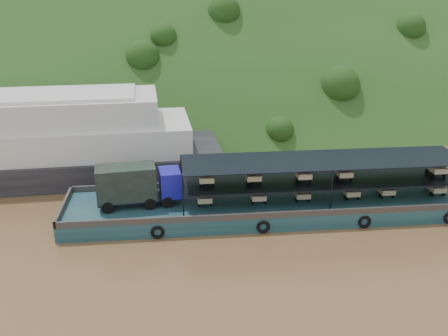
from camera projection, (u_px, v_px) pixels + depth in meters
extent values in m
plane|color=brown|center=(252.00, 216.00, 40.94)|extent=(160.00, 160.00, 0.00)
cube|color=#193B15|center=(214.00, 111.00, 74.46)|extent=(140.00, 39.60, 39.60)
cube|color=#12303F|center=(279.00, 206.00, 41.44)|extent=(35.00, 7.00, 1.20)
cube|color=#592D19|center=(272.00, 181.00, 44.31)|extent=(35.00, 0.20, 0.50)
cube|color=#592D19|center=(289.00, 214.00, 37.97)|extent=(35.00, 0.20, 0.50)
cube|color=#592D19|center=(64.00, 206.00, 39.39)|extent=(0.20, 7.00, 0.50)
torus|color=black|center=(158.00, 232.00, 37.15)|extent=(1.06, 0.26, 1.06)
torus|color=black|center=(263.00, 227.00, 37.95)|extent=(1.06, 0.26, 1.06)
torus|color=black|center=(365.00, 222.00, 38.75)|extent=(1.06, 0.26, 1.06)
cylinder|color=black|center=(108.00, 207.00, 38.58)|extent=(0.99, 0.44, 0.96)
cylinder|color=black|center=(108.00, 197.00, 40.43)|extent=(0.99, 0.44, 0.96)
cylinder|color=black|center=(150.00, 204.00, 39.25)|extent=(0.99, 0.44, 0.96)
cylinder|color=black|center=(148.00, 194.00, 41.09)|extent=(0.99, 0.44, 0.96)
cylinder|color=black|center=(167.00, 202.00, 39.52)|extent=(0.99, 0.44, 0.96)
cylinder|color=black|center=(165.00, 192.00, 41.37)|extent=(0.99, 0.44, 0.96)
cube|color=black|center=(139.00, 198.00, 39.96)|extent=(6.73, 2.83, 0.19)
cube|color=#1817A0|center=(170.00, 182.00, 40.09)|extent=(1.88, 2.48, 2.11)
cube|color=black|center=(180.00, 177.00, 40.12)|extent=(0.27, 1.92, 0.87)
cube|color=black|center=(126.00, 183.00, 39.28)|extent=(4.84, 2.81, 2.69)
cube|color=black|center=(322.00, 179.00, 41.00)|extent=(23.00, 5.00, 0.12)
cube|color=black|center=(324.00, 160.00, 40.42)|extent=(23.00, 5.00, 0.08)
cylinder|color=black|center=(183.00, 197.00, 37.52)|extent=(0.12, 0.12, 3.30)
cylinder|color=black|center=(181.00, 173.00, 42.18)|extent=(0.12, 0.12, 3.30)
cylinder|color=black|center=(332.00, 191.00, 38.67)|extent=(0.12, 0.12, 3.30)
cylinder|color=black|center=(314.00, 168.00, 43.33)|extent=(0.12, 0.12, 3.30)
cylinder|color=black|center=(439.00, 163.00, 44.48)|extent=(0.12, 0.12, 3.30)
cylinder|color=black|center=(203.00, 194.00, 41.49)|extent=(0.12, 0.52, 0.52)
cylinder|color=black|center=(199.00, 204.00, 39.76)|extent=(0.14, 0.52, 0.52)
cylinder|color=black|center=(211.00, 203.00, 39.86)|extent=(0.14, 0.52, 0.52)
cube|color=beige|center=(205.00, 198.00, 40.02)|extent=(1.15, 1.50, 0.44)
cube|color=red|center=(203.00, 190.00, 41.03)|extent=(0.55, 0.80, 0.80)
cube|color=red|center=(204.00, 185.00, 40.66)|extent=(0.50, 0.10, 0.10)
cylinder|color=black|center=(255.00, 192.00, 41.92)|extent=(0.12, 0.52, 0.52)
cylinder|color=black|center=(253.00, 201.00, 40.20)|extent=(0.14, 0.52, 0.52)
cylinder|color=black|center=(265.00, 201.00, 40.30)|extent=(0.14, 0.52, 0.52)
cube|color=beige|center=(258.00, 195.00, 40.46)|extent=(1.15, 1.50, 0.44)
cube|color=red|center=(256.00, 188.00, 41.46)|extent=(0.55, 0.80, 0.80)
cube|color=red|center=(256.00, 183.00, 41.10)|extent=(0.50, 0.10, 0.10)
cylinder|color=black|center=(297.00, 190.00, 42.29)|extent=(0.12, 0.52, 0.52)
cylinder|color=black|center=(297.00, 199.00, 40.56)|extent=(0.14, 0.52, 0.52)
cylinder|color=black|center=(309.00, 199.00, 40.66)|extent=(0.14, 0.52, 0.52)
cube|color=#C0B088|center=(302.00, 193.00, 40.82)|extent=(1.15, 1.50, 0.44)
cube|color=red|center=(298.00, 186.00, 41.83)|extent=(0.55, 0.80, 0.80)
cube|color=red|center=(299.00, 181.00, 41.47)|extent=(0.50, 0.10, 0.10)
cylinder|color=black|center=(345.00, 188.00, 42.71)|extent=(0.12, 0.52, 0.52)
cylinder|color=black|center=(346.00, 197.00, 40.98)|extent=(0.14, 0.52, 0.52)
cylinder|color=black|center=(358.00, 197.00, 41.08)|extent=(0.14, 0.52, 0.52)
cube|color=beige|center=(351.00, 191.00, 41.24)|extent=(1.15, 1.50, 0.44)
cube|color=#B20B0C|center=(346.00, 184.00, 42.25)|extent=(0.55, 0.80, 0.80)
cube|color=#B20B0C|center=(348.00, 179.00, 41.88)|extent=(0.50, 0.10, 0.10)
cylinder|color=black|center=(378.00, 187.00, 43.01)|extent=(0.12, 0.52, 0.52)
cylinder|color=black|center=(381.00, 195.00, 41.28)|extent=(0.14, 0.52, 0.52)
cylinder|color=black|center=(393.00, 195.00, 41.38)|extent=(0.14, 0.52, 0.52)
cube|color=#C8BC8D|center=(386.00, 190.00, 41.54)|extent=(1.15, 1.50, 0.44)
cube|color=red|center=(380.00, 183.00, 42.55)|extent=(0.55, 0.80, 0.80)
cube|color=red|center=(382.00, 178.00, 42.19)|extent=(0.50, 0.10, 0.10)
cylinder|color=black|center=(427.00, 185.00, 43.45)|extent=(0.12, 0.52, 0.52)
cylinder|color=black|center=(432.00, 193.00, 41.73)|extent=(0.14, 0.52, 0.52)
cylinder|color=black|center=(443.00, 193.00, 41.83)|extent=(0.14, 0.52, 0.52)
cube|color=beige|center=(436.00, 188.00, 41.98)|extent=(1.15, 1.50, 0.44)
cube|color=#B90C0F|center=(430.00, 181.00, 42.99)|extent=(0.55, 0.80, 0.80)
cube|color=#B90C0F|center=(432.00, 176.00, 42.63)|extent=(0.50, 0.10, 0.10)
cylinder|color=black|center=(205.00, 175.00, 40.90)|extent=(0.12, 0.52, 0.52)
cylinder|color=black|center=(200.00, 184.00, 39.18)|extent=(0.14, 0.52, 0.52)
cylinder|color=black|center=(213.00, 183.00, 39.28)|extent=(0.14, 0.52, 0.52)
cube|color=#CAC18F|center=(206.00, 178.00, 39.43)|extent=(1.15, 1.50, 0.44)
cube|color=red|center=(205.00, 170.00, 40.44)|extent=(0.55, 0.80, 0.80)
cube|color=red|center=(205.00, 166.00, 40.08)|extent=(0.50, 0.10, 0.10)
cylinder|color=black|center=(250.00, 173.00, 41.28)|extent=(0.12, 0.52, 0.52)
cylinder|color=black|center=(248.00, 182.00, 39.55)|extent=(0.14, 0.52, 0.52)
cylinder|color=black|center=(260.00, 181.00, 39.65)|extent=(0.14, 0.52, 0.52)
cube|color=#CAB78F|center=(253.00, 176.00, 39.81)|extent=(1.15, 1.50, 0.44)
cube|color=#B40C1B|center=(251.00, 169.00, 40.82)|extent=(0.55, 0.80, 0.80)
cube|color=#B40C1B|center=(251.00, 164.00, 40.46)|extent=(0.50, 0.10, 0.10)
cylinder|color=black|center=(298.00, 171.00, 41.69)|extent=(0.12, 0.52, 0.52)
cylinder|color=black|center=(298.00, 180.00, 39.96)|extent=(0.14, 0.52, 0.52)
cylinder|color=black|center=(310.00, 179.00, 40.06)|extent=(0.14, 0.52, 0.52)
cube|color=beige|center=(303.00, 174.00, 40.22)|extent=(1.15, 1.50, 0.44)
cube|color=#B00D0B|center=(300.00, 167.00, 41.23)|extent=(0.55, 0.80, 0.80)
cube|color=#B00D0B|center=(301.00, 162.00, 40.87)|extent=(0.50, 0.10, 0.10)
cylinder|color=black|center=(338.00, 170.00, 42.03)|extent=(0.12, 0.52, 0.52)
cylinder|color=black|center=(339.00, 178.00, 40.30)|extent=(0.14, 0.52, 0.52)
cylinder|color=black|center=(351.00, 178.00, 40.40)|extent=(0.14, 0.52, 0.52)
cube|color=#CABB8E|center=(344.00, 172.00, 40.56)|extent=(1.15, 1.50, 0.44)
cube|color=beige|center=(339.00, 165.00, 41.57)|extent=(0.55, 0.80, 0.80)
cube|color=beige|center=(341.00, 161.00, 41.20)|extent=(0.50, 0.10, 0.10)
cylinder|color=black|center=(428.00, 166.00, 42.83)|extent=(0.12, 0.52, 0.52)
cylinder|color=black|center=(433.00, 174.00, 41.10)|extent=(0.14, 0.52, 0.52)
cylinder|color=black|center=(444.00, 174.00, 41.20)|extent=(0.14, 0.52, 0.52)
cube|color=beige|center=(437.00, 169.00, 41.36)|extent=(1.15, 1.50, 0.44)
cube|color=beige|center=(430.00, 162.00, 42.37)|extent=(0.55, 0.80, 0.80)
cube|color=beige|center=(432.00, 157.00, 42.01)|extent=(0.50, 0.10, 0.10)
cube|color=black|center=(12.00, 166.00, 48.69)|extent=(41.23, 12.29, 2.45)
cube|color=silver|center=(8.00, 140.00, 47.77)|extent=(35.07, 10.96, 2.85)
cube|color=silver|center=(4.00, 112.00, 46.80)|extent=(28.91, 9.62, 2.65)
cube|color=silver|center=(1.00, 96.00, 46.28)|extent=(24.79, 8.39, 0.31)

